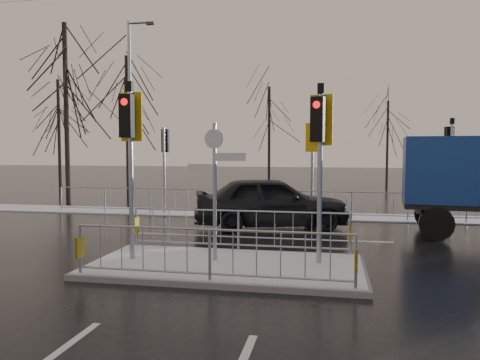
% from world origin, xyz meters
% --- Properties ---
extents(ground, '(120.00, 120.00, 0.00)m').
position_xyz_m(ground, '(0.00, 0.00, 0.00)').
color(ground, black).
rests_on(ground, ground).
extents(snow_verge, '(30.00, 2.00, 0.04)m').
position_xyz_m(snow_verge, '(0.00, 8.60, 0.02)').
color(snow_verge, silver).
rests_on(snow_verge, ground).
extents(lane_markings, '(8.00, 11.38, 0.01)m').
position_xyz_m(lane_markings, '(0.00, -0.33, 0.00)').
color(lane_markings, silver).
rests_on(lane_markings, ground).
extents(traffic_island, '(6.00, 3.04, 4.15)m').
position_xyz_m(traffic_island, '(-0.01, 0.01, 0.39)').
color(traffic_island, slate).
rests_on(traffic_island, ground).
extents(far_kerb_fixtures, '(18.00, 0.65, 3.83)m').
position_xyz_m(far_kerb_fixtures, '(0.29, 8.09, 1.02)').
color(far_kerb_fixtures, '#8F969D').
rests_on(far_kerb_fixtures, ground).
extents(car_far_lane, '(5.51, 3.42, 1.75)m').
position_xyz_m(car_far_lane, '(0.27, 5.62, 0.88)').
color(car_far_lane, black).
rests_on(car_far_lane, ground).
extents(flatbed_truck, '(6.71, 3.03, 3.01)m').
position_xyz_m(flatbed_truck, '(6.37, 5.31, 1.60)').
color(flatbed_truck, black).
rests_on(flatbed_truck, ground).
extents(tree_near_a, '(4.75, 4.75, 8.97)m').
position_xyz_m(tree_near_a, '(-10.50, 11.00, 6.11)').
color(tree_near_a, black).
rests_on(tree_near_a, ground).
extents(tree_near_b, '(4.00, 4.00, 7.55)m').
position_xyz_m(tree_near_b, '(-8.00, 12.50, 5.15)').
color(tree_near_b, black).
rests_on(tree_near_b, ground).
extents(tree_near_c, '(3.50, 3.50, 6.61)m').
position_xyz_m(tree_near_c, '(-12.50, 13.50, 4.50)').
color(tree_near_c, black).
rests_on(tree_near_c, ground).
extents(tree_far_a, '(3.75, 3.75, 7.08)m').
position_xyz_m(tree_far_a, '(-2.00, 22.00, 4.82)').
color(tree_far_a, black).
rests_on(tree_far_a, ground).
extents(tree_far_b, '(3.25, 3.25, 6.14)m').
position_xyz_m(tree_far_b, '(6.00, 24.00, 4.18)').
color(tree_far_b, black).
rests_on(tree_far_b, ground).
extents(street_lamp_left, '(1.25, 0.18, 8.20)m').
position_xyz_m(street_lamp_left, '(-6.43, 9.50, 4.49)').
color(street_lamp_left, '#8F969D').
rests_on(street_lamp_left, ground).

